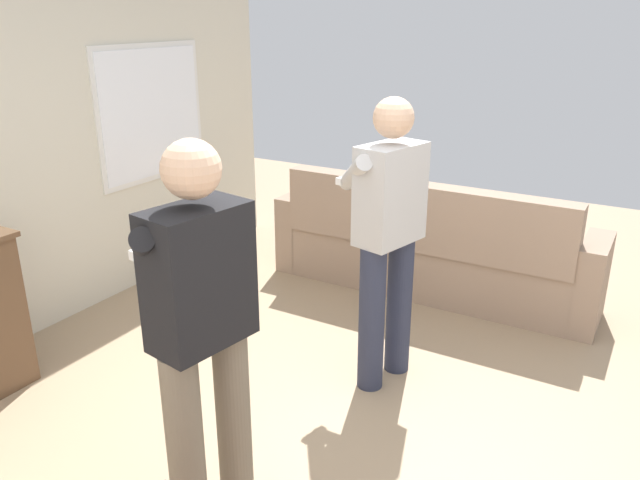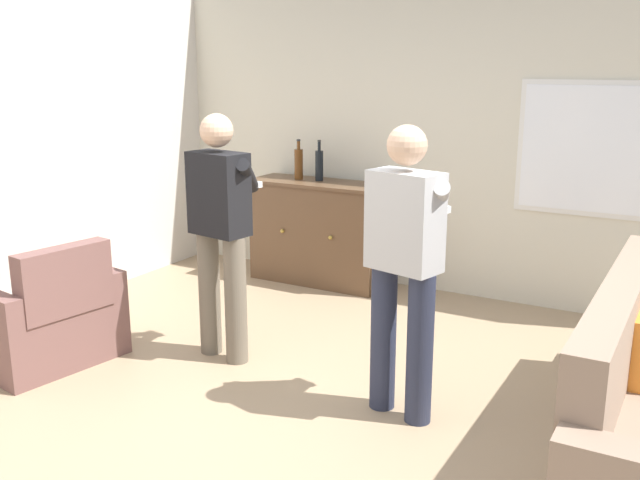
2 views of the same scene
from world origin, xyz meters
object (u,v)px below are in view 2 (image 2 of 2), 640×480
object	(u,v)px
sideboard_cabinet	(319,232)
bottle_wine_green	(319,165)
person_standing_left	(221,225)
bottle_liquor_amber	(299,163)
person_standing_right	(405,259)
armchair	(50,322)

from	to	relation	value
sideboard_cabinet	bottle_wine_green	bearing A→B (deg)	115.33
person_standing_left	bottle_liquor_amber	bearing A→B (deg)	105.51
bottle_wine_green	person_standing_right	bearing A→B (deg)	-50.12
armchair	person_standing_right	size ratio (longest dim) A/B	0.58
sideboard_cabinet	armchair	bearing A→B (deg)	-105.15
armchair	bottle_liquor_amber	world-z (taller)	bottle_liquor_amber
armchair	bottle_wine_green	world-z (taller)	bottle_wine_green
bottle_liquor_amber	bottle_wine_green	bearing A→B (deg)	7.52
sideboard_cabinet	person_standing_right	world-z (taller)	person_standing_right
person_standing_right	sideboard_cabinet	bearing A→B (deg)	130.17
armchair	bottle_wine_green	bearing A→B (deg)	75.58
sideboard_cabinet	person_standing_right	xyz separation A→B (m)	(1.69, -2.00, 0.46)
sideboard_cabinet	bottle_wine_green	world-z (taller)	bottle_wine_green
bottle_liquor_amber	person_standing_right	distance (m)	2.79
armchair	bottle_liquor_amber	size ratio (longest dim) A/B	2.63
armchair	bottle_liquor_amber	distance (m)	2.68
sideboard_cabinet	bottle_liquor_amber	distance (m)	0.66
bottle_wine_green	bottle_liquor_amber	xyz separation A→B (m)	(-0.20, -0.03, 0.00)
armchair	sideboard_cabinet	world-z (taller)	sideboard_cabinet
bottle_wine_green	armchair	bearing A→B (deg)	-104.42
bottle_liquor_amber	person_standing_left	bearing A→B (deg)	-74.49
armchair	person_standing_right	distance (m)	2.50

